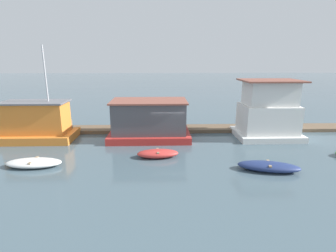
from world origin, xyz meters
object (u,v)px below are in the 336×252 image
(dinghy_navy, at_px, (269,166))
(houseboat_white, at_px, (268,112))
(dinghy_red, at_px, (158,154))
(mooring_post_near_left, at_px, (279,122))
(dinghy_white, at_px, (34,163))
(mooring_post_far_right, at_px, (39,128))
(houseboat_red, at_px, (149,120))
(mooring_post_far_left, at_px, (71,128))
(houseboat_orange, at_px, (37,123))

(dinghy_navy, bearing_deg, houseboat_white, 69.40)
(dinghy_red, bearing_deg, mooring_post_near_left, 27.11)
(dinghy_white, relative_size, dinghy_navy, 0.90)
(houseboat_white, distance_m, dinghy_navy, 7.49)
(mooring_post_far_right, bearing_deg, dinghy_red, -28.14)
(houseboat_red, xyz_separation_m, dinghy_navy, (7.20, -6.81, -1.23))
(dinghy_red, xyz_separation_m, mooring_post_far_left, (-7.44, 5.40, 0.41))
(dinghy_white, relative_size, dinghy_red, 1.20)
(houseboat_white, distance_m, dinghy_red, 10.24)
(mooring_post_far_left, xyz_separation_m, mooring_post_near_left, (17.98, 0.00, 0.35))
(houseboat_orange, relative_size, dinghy_red, 2.65)
(mooring_post_far_left, bearing_deg, dinghy_navy, -29.15)
(houseboat_red, distance_m, dinghy_navy, 9.98)
(houseboat_red, xyz_separation_m, dinghy_red, (0.70, -4.44, -1.23))
(dinghy_red, height_order, mooring_post_far_right, mooring_post_far_right)
(dinghy_red, bearing_deg, houseboat_red, 98.97)
(houseboat_red, bearing_deg, houseboat_orange, -178.56)
(mooring_post_far_left, relative_size, mooring_post_near_left, 0.66)
(houseboat_red, height_order, houseboat_white, houseboat_white)
(mooring_post_near_left, bearing_deg, dinghy_navy, -117.55)
(houseboat_red, relative_size, dinghy_navy, 1.74)
(houseboat_red, distance_m, mooring_post_far_right, 9.48)
(houseboat_red, distance_m, houseboat_white, 9.77)
(houseboat_red, distance_m, mooring_post_near_left, 11.30)
(houseboat_orange, distance_m, dinghy_red, 10.63)
(houseboat_red, distance_m, mooring_post_far_left, 6.85)
(houseboat_orange, xyz_separation_m, dinghy_red, (9.69, -4.22, -1.15))
(mooring_post_far_left, distance_m, mooring_post_far_right, 2.67)
(mooring_post_near_left, bearing_deg, houseboat_orange, -176.65)
(dinghy_red, distance_m, mooring_post_near_left, 11.87)
(mooring_post_far_left, xyz_separation_m, mooring_post_far_right, (-2.67, 0.00, 0.00))
(dinghy_red, relative_size, dinghy_navy, 0.75)
(houseboat_orange, bearing_deg, dinghy_navy, -22.15)
(houseboat_white, bearing_deg, mooring_post_near_left, 32.99)
(mooring_post_near_left, bearing_deg, dinghy_white, -159.75)
(houseboat_red, relative_size, mooring_post_far_left, 4.84)
(mooring_post_far_right, bearing_deg, houseboat_orange, -70.71)
(houseboat_orange, xyz_separation_m, dinghy_navy, (16.18, -6.59, -1.14))
(houseboat_white, xyz_separation_m, dinghy_white, (-16.60, -5.70, -1.89))
(dinghy_white, relative_size, mooring_post_far_right, 2.48)
(dinghy_white, distance_m, mooring_post_far_right, 7.16)
(houseboat_red, bearing_deg, mooring_post_near_left, 4.87)
(houseboat_orange, xyz_separation_m, mooring_post_far_left, (2.25, 1.19, -0.74))
(houseboat_orange, bearing_deg, dinghy_white, -68.72)
(houseboat_white, xyz_separation_m, dinghy_navy, (-2.55, -6.80, -1.85))
(dinghy_navy, relative_size, mooring_post_far_left, 2.77)
(dinghy_navy, bearing_deg, mooring_post_far_right, 154.91)
(dinghy_navy, height_order, mooring_post_far_right, mooring_post_far_right)
(houseboat_red, relative_size, dinghy_red, 2.34)
(houseboat_orange, height_order, mooring_post_near_left, houseboat_orange)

